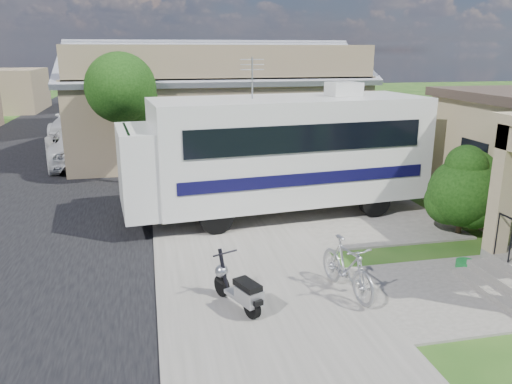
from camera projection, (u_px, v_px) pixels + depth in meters
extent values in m
plane|color=#183F11|center=(306.00, 285.00, 10.16)|extent=(120.00, 120.00, 0.00)
cube|color=black|center=(23.00, 182.00, 18.03)|extent=(9.00, 80.00, 0.02)
cube|color=#625F58|center=(202.00, 173.00, 19.35)|extent=(4.00, 80.00, 0.06)
cube|color=#625F58|center=(308.00, 211.00, 14.69)|extent=(7.00, 6.00, 0.05)
cube|color=#625F58|center=(467.00, 291.00, 9.83)|extent=(4.00, 3.00, 0.05)
cube|color=black|center=(472.00, 163.00, 13.36)|extent=(0.04, 1.10, 1.20)
cube|color=#625F58|center=(509.00, 288.00, 9.65)|extent=(0.40, 2.16, 0.32)
cube|color=#625F58|center=(493.00, 294.00, 9.60)|extent=(0.35, 2.16, 0.16)
cube|color=#8A7E57|center=(502.00, 189.00, 10.23)|extent=(0.35, 0.35, 2.70)
cube|color=#877354|center=(213.00, 114.00, 22.83)|extent=(12.00, 8.00, 3.60)
cube|color=slate|center=(219.00, 62.00, 20.31)|extent=(12.50, 4.40, 1.78)
cube|color=slate|center=(207.00, 60.00, 24.07)|extent=(12.50, 4.40, 1.78)
cube|color=slate|center=(212.00, 44.00, 21.99)|extent=(12.50, 0.50, 0.22)
cube|color=#877354|center=(226.00, 63.00, 18.52)|extent=(11.76, 0.20, 1.30)
cylinder|color=black|center=(124.00, 140.00, 17.42)|extent=(0.20, 0.20, 3.15)
sphere|color=black|center=(121.00, 88.00, 16.92)|extent=(2.40, 2.40, 2.40)
sphere|color=black|center=(134.00, 100.00, 17.32)|extent=(1.68, 1.68, 1.68)
cylinder|color=black|center=(131.00, 107.00, 26.80)|extent=(0.20, 0.20, 3.29)
sphere|color=black|center=(129.00, 71.00, 26.28)|extent=(2.40, 2.40, 2.40)
sphere|color=black|center=(137.00, 80.00, 26.68)|extent=(1.68, 1.68, 1.68)
cylinder|color=black|center=(134.00, 96.00, 35.29)|extent=(0.20, 0.20, 3.01)
sphere|color=black|center=(133.00, 71.00, 34.82)|extent=(2.40, 2.40, 2.40)
sphere|color=black|center=(139.00, 77.00, 35.21)|extent=(1.68, 1.68, 1.68)
cube|color=silver|center=(289.00, 148.00, 14.20)|extent=(7.88, 3.45, 2.85)
cube|color=silver|center=(137.00, 170.00, 13.04)|extent=(1.12, 2.67, 2.19)
cube|color=black|center=(127.00, 148.00, 12.82)|extent=(0.28, 2.32, 0.99)
cube|color=black|center=(309.00, 138.00, 12.79)|extent=(6.49, 0.65, 0.71)
cube|color=black|center=(273.00, 124.00, 15.32)|extent=(6.49, 0.65, 0.71)
cube|color=black|center=(308.00, 179.00, 13.09)|extent=(6.87, 0.67, 0.33)
cube|color=black|center=(273.00, 158.00, 15.62)|extent=(6.87, 0.67, 0.33)
cube|color=silver|center=(344.00, 89.00, 14.23)|extent=(0.94, 0.85, 0.38)
cylinder|color=#999AA0|center=(252.00, 78.00, 13.34)|extent=(0.04, 0.04, 1.09)
cylinder|color=black|center=(216.00, 217.00, 12.77)|extent=(0.90, 0.39, 0.88)
cylinder|color=black|center=(198.00, 192.00, 14.97)|extent=(0.90, 0.39, 0.88)
cylinder|color=black|center=(374.00, 201.00, 14.11)|extent=(0.90, 0.39, 0.88)
cylinder|color=black|center=(336.00, 181.00, 16.31)|extent=(0.90, 0.39, 0.88)
cylinder|color=black|center=(459.00, 222.00, 12.83)|extent=(0.14, 0.14, 0.70)
sphere|color=black|center=(463.00, 193.00, 12.61)|extent=(1.74, 1.74, 1.74)
sphere|color=black|center=(470.00, 176.00, 12.83)|extent=(1.40, 1.40, 1.40)
sphere|color=black|center=(449.00, 201.00, 12.79)|extent=(1.22, 1.22, 1.22)
sphere|color=black|center=(474.00, 208.00, 12.50)|extent=(1.05, 1.05, 1.05)
sphere|color=black|center=(466.00, 166.00, 12.42)|extent=(1.05, 1.05, 1.05)
cylinder|color=black|center=(252.00, 307.00, 8.74)|extent=(0.26, 0.42, 0.41)
cylinder|color=black|center=(222.00, 286.00, 9.54)|extent=(0.26, 0.42, 0.41)
cube|color=#999AA0|center=(238.00, 294.00, 9.09)|extent=(0.45, 0.58, 0.07)
cube|color=#999AA0|center=(249.00, 296.00, 8.76)|extent=(0.49, 0.59, 0.28)
cube|color=black|center=(247.00, 285.00, 8.75)|extent=(0.47, 0.62, 0.11)
cube|color=black|center=(257.00, 302.00, 8.59)|extent=(0.22, 0.23, 0.09)
cylinder|color=black|center=(223.00, 269.00, 9.39)|extent=(0.19, 0.32, 0.77)
sphere|color=#999AA0|center=(222.00, 271.00, 9.46)|extent=(0.26, 0.26, 0.26)
sphere|color=black|center=(220.00, 270.00, 9.51)|extent=(0.11, 0.11, 0.11)
cylinder|color=black|center=(225.00, 253.00, 9.23)|extent=(0.48, 0.23, 0.03)
cube|color=black|center=(222.00, 280.00, 9.51)|extent=(0.22, 0.29, 0.06)
imported|color=#999AA0|center=(347.00, 270.00, 9.56)|extent=(0.82, 1.87, 1.09)
imported|color=white|center=(77.00, 146.00, 20.89)|extent=(3.47, 5.78, 1.50)
imported|color=white|center=(83.00, 120.00, 27.66)|extent=(3.22, 6.45, 1.80)
cylinder|color=#156D2C|center=(465.00, 266.00, 10.81)|extent=(0.42, 0.42, 0.19)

